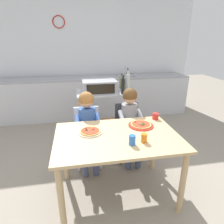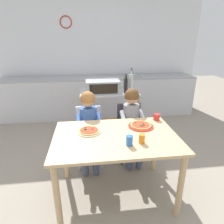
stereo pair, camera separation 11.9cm
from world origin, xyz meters
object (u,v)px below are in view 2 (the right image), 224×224
(dining_chair_right, at_px, (130,128))
(child_in_blue_striped_shirt, at_px, (89,121))
(bottle_squat_spirits, at_px, (131,80))
(child_in_grey_shirt, at_px, (132,117))
(dining_table, at_px, (116,144))
(bottle_brown_beer, at_px, (126,86))
(drinking_cup_orange, at_px, (142,139))
(bottle_slim_sauce, at_px, (131,83))
(pizza_plate_red_rimmed, at_px, (141,126))
(toaster_oven, at_px, (103,86))
(dining_chair_left, at_px, (89,131))
(bottle_dark_olive_oil, at_px, (125,83))
(drinking_cup_blue, at_px, (129,140))
(drinking_cup_red, at_px, (157,117))
(kitchen_island_cart, at_px, (109,109))
(pizza_plate_cream, at_px, (89,131))
(bottle_clear_vinegar, at_px, (130,83))

(dining_chair_right, height_order, child_in_blue_striped_shirt, child_in_blue_striped_shirt)
(bottle_squat_spirits, xyz_separation_m, child_in_grey_shirt, (-0.16, -0.81, -0.35))
(dining_table, bearing_deg, bottle_brown_beer, 73.76)
(drinking_cup_orange, bearing_deg, bottle_slim_sauce, 82.44)
(child_in_blue_striped_shirt, bearing_deg, bottle_squat_spirits, 48.97)
(bottle_squat_spirits, bearing_deg, pizza_plate_red_rimmed, -97.32)
(dining_table, height_order, drinking_cup_orange, drinking_cup_orange)
(toaster_oven, bearing_deg, dining_chair_right, -55.85)
(dining_chair_left, xyz_separation_m, pizza_plate_red_rimmed, (0.59, -0.51, 0.29))
(toaster_oven, height_order, dining_table, toaster_oven)
(bottle_dark_olive_oil, relative_size, drinking_cup_blue, 2.61)
(bottle_slim_sauce, relative_size, child_in_grey_shirt, 0.34)
(dining_chair_left, bearing_deg, toaster_oven, 66.46)
(bottle_slim_sauce, bearing_deg, dining_table, -109.57)
(bottle_slim_sauce, xyz_separation_m, bottle_squat_spirits, (0.08, 0.31, -0.00))
(bottle_dark_olive_oil, relative_size, child_in_grey_shirt, 0.24)
(drinking_cup_red, bearing_deg, kitchen_island_cart, 117.39)
(dining_chair_left, bearing_deg, dining_table, -68.70)
(dining_table, xyz_separation_m, pizza_plate_cream, (-0.27, 0.12, 0.12))
(dining_chair_right, relative_size, drinking_cup_blue, 8.35)
(dining_chair_right, relative_size, pizza_plate_red_rimmed, 2.81)
(toaster_oven, height_order, drinking_cup_blue, toaster_oven)
(bottle_clear_vinegar, bearing_deg, child_in_grey_shirt, -99.57)
(bottle_clear_vinegar, xyz_separation_m, drinking_cup_red, (0.13, -0.95, -0.21))
(bottle_slim_sauce, distance_m, drinking_cup_red, 0.84)
(kitchen_island_cart, xyz_separation_m, bottle_squat_spirits, (0.41, 0.16, 0.46))
(bottle_clear_vinegar, distance_m, pizza_plate_red_rimmed, 1.14)
(bottle_brown_beer, bearing_deg, dining_chair_right, -89.65)
(bottle_slim_sauce, xyz_separation_m, dining_chair_left, (-0.67, -0.44, -0.57))
(bottle_clear_vinegar, xyz_separation_m, bottle_brown_beer, (-0.11, -0.21, 0.01))
(kitchen_island_cart, distance_m, bottle_squat_spirits, 0.63)
(drinking_cup_orange, bearing_deg, child_in_blue_striped_shirt, 123.48)
(toaster_oven, bearing_deg, bottle_clear_vinegar, 4.54)
(bottle_clear_vinegar, height_order, bottle_brown_beer, bottle_brown_beer)
(toaster_oven, xyz_separation_m, bottle_brown_beer, (0.34, -0.17, 0.03))
(dining_table, distance_m, drinking_cup_blue, 0.27)
(dining_chair_right, height_order, drinking_cup_blue, drinking_cup_blue)
(pizza_plate_cream, bearing_deg, drinking_cup_red, 15.31)
(kitchen_island_cart, distance_m, drinking_cup_red, 1.08)
(kitchen_island_cart, bearing_deg, bottle_dark_olive_oil, 24.37)
(bottle_dark_olive_oil, height_order, drinking_cup_blue, bottle_dark_olive_oil)
(drinking_cup_red, bearing_deg, dining_chair_right, 121.08)
(pizza_plate_cream, height_order, drinking_cup_orange, drinking_cup_orange)
(drinking_cup_blue, bearing_deg, dining_chair_left, 112.41)
(bottle_brown_beer, distance_m, dining_chair_right, 0.64)
(child_in_blue_striped_shirt, bearing_deg, drinking_cup_red, -15.70)
(child_in_grey_shirt, relative_size, pizza_plate_cream, 4.12)
(toaster_oven, relative_size, child_in_grey_shirt, 0.50)
(dining_table, bearing_deg, kitchen_island_cart, 86.74)
(kitchen_island_cart, relative_size, bottle_dark_olive_oil, 3.65)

